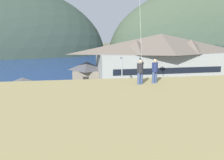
% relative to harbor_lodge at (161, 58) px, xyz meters
% --- Properties ---
extents(ground_plane, '(600.00, 600.00, 0.00)m').
position_rel_harbor_lodge_xyz_m(ground_plane, '(-12.58, -20.30, -5.51)').
color(ground_plane, '#66604C').
extents(parking_lot_pad, '(40.00, 20.00, 0.10)m').
position_rel_harbor_lodge_xyz_m(parking_lot_pad, '(-12.58, -15.30, -5.46)').
color(parking_lot_pad, gray).
rests_on(parking_lot_pad, ground).
extents(bay_water, '(360.00, 84.00, 0.03)m').
position_rel_harbor_lodge_xyz_m(bay_water, '(-12.58, 39.70, -5.50)').
color(bay_water, navy).
rests_on(bay_water, ground).
extents(far_hill_center_saddle, '(91.01, 64.46, 77.73)m').
position_rel_harbor_lodge_xyz_m(far_hill_center_saddle, '(65.97, 97.60, -5.51)').
color(far_hill_center_saddle, '#2D3D33').
rests_on(far_hill_center_saddle, ground).
extents(far_hill_far_shoulder, '(148.99, 55.61, 85.23)m').
position_rel_harbor_lodge_xyz_m(far_hill_far_shoulder, '(77.21, 92.84, -5.51)').
color(far_hill_far_shoulder, '#3D4C38').
rests_on(far_hill_far_shoulder, ground).
extents(harbor_lodge, '(27.16, 10.52, 10.41)m').
position_rel_harbor_lodge_xyz_m(harbor_lodge, '(0.00, 0.00, 0.00)').
color(harbor_lodge, '#999E99').
rests_on(harbor_lodge, ground).
extents(storage_shed_near_lot, '(7.74, 6.59, 5.03)m').
position_rel_harbor_lodge_xyz_m(storage_shed_near_lot, '(-23.28, -15.02, -2.90)').
color(storage_shed_near_lot, beige).
rests_on(storage_shed_near_lot, ground).
extents(storage_shed_waterside, '(6.34, 5.97, 4.88)m').
position_rel_harbor_lodge_xyz_m(storage_shed_waterside, '(-14.80, 1.77, -2.98)').
color(storage_shed_waterside, '#756B5B').
rests_on(storage_shed_waterside, ground).
extents(wharf_dock, '(3.20, 12.58, 0.70)m').
position_rel_harbor_lodge_xyz_m(wharf_dock, '(-10.85, 11.61, -5.16)').
color(wharf_dock, '#70604C').
rests_on(wharf_dock, ground).
extents(moored_boat_wharfside, '(2.08, 6.11, 2.16)m').
position_rel_harbor_lodge_xyz_m(moored_boat_wharfside, '(-14.14, 8.58, -4.79)').
color(moored_boat_wharfside, '#23564C').
rests_on(moored_boat_wharfside, ground).
extents(moored_boat_outer_mooring, '(2.77, 8.44, 2.16)m').
position_rel_harbor_lodge_xyz_m(moored_boat_outer_mooring, '(-7.13, 10.92, -4.79)').
color(moored_boat_outer_mooring, navy).
rests_on(moored_boat_outer_mooring, ground).
extents(moored_boat_inner_slip, '(2.56, 6.80, 2.16)m').
position_rel_harbor_lodge_xyz_m(moored_boat_inner_slip, '(-14.24, 11.08, -4.79)').
color(moored_boat_inner_slip, '#23564C').
rests_on(moored_boat_inner_slip, ground).
extents(parked_car_front_row_end, '(4.33, 2.32, 1.82)m').
position_rel_harbor_lodge_xyz_m(parked_car_front_row_end, '(-5.76, -20.28, -4.45)').
color(parked_car_front_row_end, navy).
rests_on(parked_car_front_row_end, parking_lot_pad).
extents(parked_car_front_row_silver, '(4.26, 2.18, 1.82)m').
position_rel_harbor_lodge_xyz_m(parked_car_front_row_silver, '(-10.10, -13.98, -4.45)').
color(parked_car_front_row_silver, '#236633').
rests_on(parked_car_front_row_silver, parking_lot_pad).
extents(parked_car_front_row_red, '(4.28, 2.21, 1.82)m').
position_rel_harbor_lodge_xyz_m(parked_car_front_row_red, '(-12.13, -20.34, -4.45)').
color(parked_car_front_row_red, red).
rests_on(parked_car_front_row_red, parking_lot_pad).
extents(parked_car_mid_row_near, '(4.34, 2.34, 1.82)m').
position_rel_harbor_lodge_xyz_m(parked_car_mid_row_near, '(-0.56, -14.60, -4.45)').
color(parked_car_mid_row_near, slate).
rests_on(parked_car_mid_row_near, parking_lot_pad).
extents(parked_car_mid_row_far, '(4.35, 2.36, 1.82)m').
position_rel_harbor_lodge_xyz_m(parked_car_mid_row_far, '(-17.24, -12.85, -4.45)').
color(parked_car_mid_row_far, '#236633').
rests_on(parked_car_mid_row_far, parking_lot_pad).
extents(parked_car_lone_by_shed, '(4.33, 2.33, 1.82)m').
position_rel_harbor_lodge_xyz_m(parked_car_lone_by_shed, '(-16.59, -19.32, -4.45)').
color(parked_car_lone_by_shed, '#B28923').
rests_on(parked_car_lone_by_shed, parking_lot_pad).
extents(parking_light_pole, '(0.24, 0.78, 6.65)m').
position_rel_harbor_lodge_xyz_m(parking_light_pole, '(-9.96, -9.74, -1.56)').
color(parking_light_pole, '#ADADB2').
rests_on(parking_light_pole, parking_lot_pad).
extents(person_kite_flyer, '(0.52, 0.70, 1.86)m').
position_rel_harbor_lodge_xyz_m(person_kite_flyer, '(-12.32, -27.89, 2.03)').
color(person_kite_flyer, '#384770').
rests_on(person_kite_flyer, grassy_hill_foreground).
extents(person_companion, '(0.51, 0.40, 1.74)m').
position_rel_harbor_lodge_xyz_m(person_companion, '(-11.18, -27.66, 2.01)').
color(person_companion, '#384770').
rests_on(person_companion, grassy_hill_foreground).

